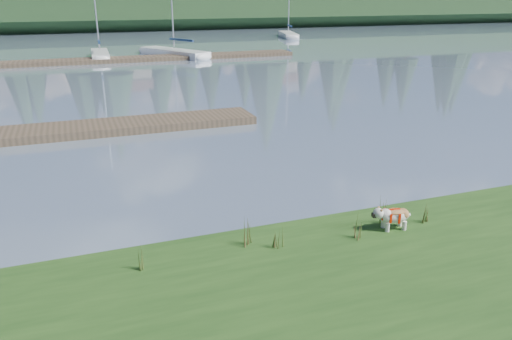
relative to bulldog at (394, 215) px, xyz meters
name	(u,v)px	position (x,y,z in m)	size (l,w,h in m)	color
ground	(109,62)	(-3.12, 32.60, -0.66)	(200.00, 200.00, 0.00)	#8095AD
ridge	(83,10)	(-3.12, 75.60, 1.84)	(200.00, 20.00, 5.00)	#193118
bulldog	(394,215)	(0.00, 0.00, 0.00)	(0.85, 0.42, 0.50)	silver
dock_near	(45,132)	(-7.12, 11.60, -0.51)	(16.00, 2.00, 0.30)	#4C3D2C
dock_far	(135,59)	(-1.12, 32.60, -0.51)	(26.00, 2.20, 0.30)	#4C3D2C
sailboat_bg_2	(100,54)	(-3.56, 35.51, -0.33)	(1.51, 6.54, 9.93)	white
sailboat_bg_3	(169,52)	(2.04, 35.17, -0.34)	(5.24, 8.17, 12.21)	white
sailboat_bg_5	(287,34)	(19.06, 48.96, -0.34)	(3.36, 7.64, 10.79)	white
weed_0	(248,231)	(-3.08, 0.39, -0.01)	(0.17, 0.14, 0.73)	#475B23
weed_1	(279,239)	(-2.57, 0.07, -0.13)	(0.17, 0.14, 0.43)	#475B23
weed_2	(383,211)	(-0.06, 0.29, -0.02)	(0.17, 0.14, 0.70)	#475B23
weed_3	(141,258)	(-5.18, 0.19, -0.09)	(0.17, 0.14, 0.52)	#475B23
weed_4	(359,228)	(-0.89, -0.11, -0.09)	(0.17, 0.14, 0.52)	#475B23
weed_5	(423,212)	(0.80, 0.05, -0.09)	(0.17, 0.14, 0.55)	#475B23
mud_lip	(237,244)	(-3.12, 1.00, -0.59)	(60.00, 0.50, 0.14)	#33281C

